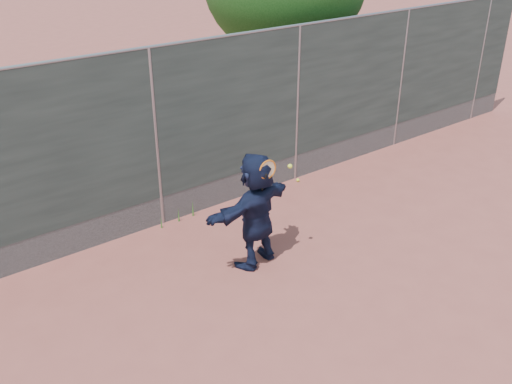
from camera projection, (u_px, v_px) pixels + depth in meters
ground at (297, 329)px, 7.32m from camera, size 80.00×80.00×0.00m
player at (256, 210)px, 8.34m from camera, size 1.72×0.84×1.78m
ball_ground at (298, 180)px, 11.28m from camera, size 0.07×0.07×0.07m
fence at (156, 137)px, 9.10m from camera, size 20.00×0.06×3.03m
swing_action at (270, 170)px, 7.94m from camera, size 0.57×0.14×0.51m
weed_clump at (181, 214)px, 9.83m from camera, size 0.68×0.07×0.30m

